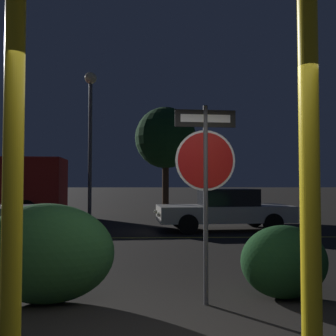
{
  "coord_description": "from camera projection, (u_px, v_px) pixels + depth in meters",
  "views": [
    {
      "loc": [
        -0.16,
        -3.21,
        1.53
      ],
      "look_at": [
        0.11,
        5.39,
        1.88
      ],
      "focal_mm": 40.0,
      "sensor_mm": 36.0,
      "label": 1
    }
  ],
  "objects": [
    {
      "name": "road_center_stripe",
      "position": [
        162.0,
        238.0,
        10.45
      ],
      "size": [
        33.96,
        0.12,
        0.01
      ],
      "primitive_type": "cube",
      "color": "gold",
      "rests_on": "ground_plane"
    },
    {
      "name": "stop_sign",
      "position": [
        206.0,
        165.0,
        4.77
      ],
      "size": [
        0.79,
        0.09,
        2.52
      ],
      "rotation": [
        0.0,
        0.0,
        0.08
      ],
      "color": "#4C4C51",
      "rests_on": "ground_plane"
    },
    {
      "name": "yellow_pole_left",
      "position": [
        13.0,
        168.0,
        2.77
      ],
      "size": [
        0.15,
        0.15,
        3.28
      ],
      "primitive_type": "cylinder",
      "color": "yellow",
      "rests_on": "ground_plane"
    },
    {
      "name": "yellow_pole_right",
      "position": [
        309.0,
        151.0,
        3.08
      ],
      "size": [
        0.16,
        0.16,
        3.59
      ],
      "primitive_type": "cylinder",
      "color": "yellow",
      "rests_on": "ground_plane"
    },
    {
      "name": "hedge_bush_1",
      "position": [
        46.0,
        253.0,
        4.77
      ],
      "size": [
        1.74,
        0.88,
        1.27
      ],
      "primitive_type": "ellipsoid",
      "color": "#285B2D",
      "rests_on": "ground_plane"
    },
    {
      "name": "hedge_bush_2",
      "position": [
        284.0,
        262.0,
        4.98
      ],
      "size": [
        1.16,
        0.8,
        0.96
      ],
      "primitive_type": "ellipsoid",
      "color": "#19421E",
      "rests_on": "ground_plane"
    },
    {
      "name": "passing_car_2",
      "position": [
        225.0,
        210.0,
        12.11
      ],
      "size": [
        4.47,
        2.14,
        1.34
      ],
      "rotation": [
        0.0,
        0.0,
        1.66
      ],
      "color": "silver",
      "rests_on": "ground_plane"
    },
    {
      "name": "street_lamp",
      "position": [
        90.0,
        115.0,
        16.49
      ],
      "size": [
        0.53,
        0.53,
        6.45
      ],
      "color": "#4C4C51",
      "rests_on": "ground_plane"
    },
    {
      "name": "tree_0",
      "position": [
        166.0,
        138.0,
        18.41
      ],
      "size": [
        3.01,
        3.01,
        5.27
      ],
      "color": "#422D1E",
      "rests_on": "ground_plane"
    }
  ]
}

